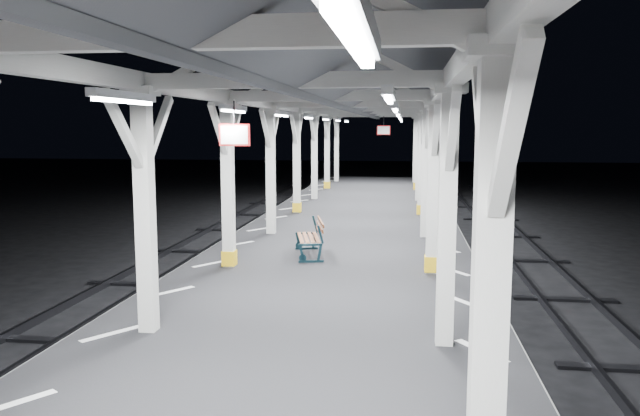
# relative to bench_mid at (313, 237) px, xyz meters

# --- Properties ---
(ground) EXTENTS (120.00, 120.00, 0.00)m
(ground) POSITION_rel_bench_mid_xyz_m (0.50, -3.30, -1.42)
(ground) COLOR black
(ground) RESTS_ON ground
(platform) EXTENTS (6.00, 50.00, 1.00)m
(platform) POSITION_rel_bench_mid_xyz_m (0.50, -3.30, -0.92)
(platform) COLOR black
(platform) RESTS_ON ground
(hazard_stripes_left) EXTENTS (1.00, 48.00, 0.01)m
(hazard_stripes_left) POSITION_rel_bench_mid_xyz_m (-1.95, -3.30, -0.42)
(hazard_stripes_left) COLOR silver
(hazard_stripes_left) RESTS_ON platform
(hazard_stripes_right) EXTENTS (1.00, 48.00, 0.01)m
(hazard_stripes_right) POSITION_rel_bench_mid_xyz_m (2.95, -3.30, -0.42)
(hazard_stripes_right) COLOR silver
(hazard_stripes_right) RESTS_ON platform
(track_left) EXTENTS (2.20, 60.00, 0.16)m
(track_left) POSITION_rel_bench_mid_xyz_m (-4.50, -3.30, -1.34)
(track_left) COLOR #2D2D33
(track_left) RESTS_ON ground
(track_right) EXTENTS (2.20, 60.00, 0.16)m
(track_right) POSITION_rel_bench_mid_xyz_m (5.50, -3.30, -1.34)
(track_right) COLOR #2D2D33
(track_right) RESTS_ON ground
(canopy) EXTENTS (5.40, 49.00, 4.65)m
(canopy) POSITION_rel_bench_mid_xyz_m (0.50, -3.32, 3.14)
(canopy) COLOR silver
(canopy) RESTS_ON platform
(bench_mid) EXTENTS (0.84, 1.54, 0.79)m
(bench_mid) POSITION_rel_bench_mid_xyz_m (0.00, 0.00, 0.00)
(bench_mid) COLOR #0F262F
(bench_mid) RESTS_ON platform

